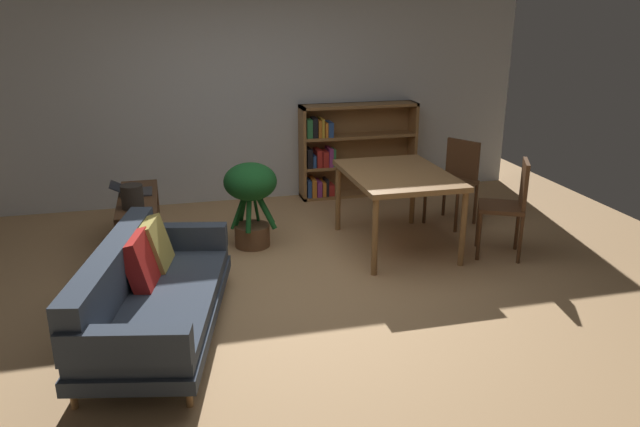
{
  "coord_description": "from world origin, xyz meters",
  "views": [
    {
      "loc": [
        -0.98,
        -4.66,
        2.31
      ],
      "look_at": [
        0.2,
        0.05,
        0.65
      ],
      "focal_mm": 34.47,
      "sensor_mm": 36.0,
      "label": 1
    }
  ],
  "objects_px": {
    "open_laptop": "(133,190)",
    "dining_table": "(397,180)",
    "desk_speaker": "(132,197)",
    "potted_floor_plant": "(251,194)",
    "fabric_couch": "(148,292)",
    "dining_chair_near": "(456,176)",
    "media_console": "(140,224)",
    "dining_chair_far": "(509,203)",
    "bookshelf": "(349,151)"
  },
  "relations": [
    {
      "from": "open_laptop",
      "to": "dining_chair_near",
      "type": "relative_size",
      "value": 0.44
    },
    {
      "from": "desk_speaker",
      "to": "dining_chair_near",
      "type": "xyz_separation_m",
      "value": [
        3.37,
        0.32,
        -0.12
      ]
    },
    {
      "from": "open_laptop",
      "to": "potted_floor_plant",
      "type": "xyz_separation_m",
      "value": [
        1.11,
        -0.33,
        -0.02
      ]
    },
    {
      "from": "potted_floor_plant",
      "to": "dining_chair_near",
      "type": "height_order",
      "value": "dining_chair_near"
    },
    {
      "from": "open_laptop",
      "to": "dining_table",
      "type": "distance_m",
      "value": 2.59
    },
    {
      "from": "media_console",
      "to": "dining_chair_far",
      "type": "distance_m",
      "value": 3.56
    },
    {
      "from": "media_console",
      "to": "potted_floor_plant",
      "type": "distance_m",
      "value": 1.12
    },
    {
      "from": "fabric_couch",
      "to": "desk_speaker",
      "type": "height_order",
      "value": "desk_speaker"
    },
    {
      "from": "desk_speaker",
      "to": "bookshelf",
      "type": "bearing_deg",
      "value": 32.34
    },
    {
      "from": "open_laptop",
      "to": "dining_chair_near",
      "type": "bearing_deg",
      "value": -2.71
    },
    {
      "from": "open_laptop",
      "to": "desk_speaker",
      "type": "height_order",
      "value": "desk_speaker"
    },
    {
      "from": "desk_speaker",
      "to": "dining_chair_far",
      "type": "distance_m",
      "value": 3.5
    },
    {
      "from": "fabric_couch",
      "to": "potted_floor_plant",
      "type": "bearing_deg",
      "value": 57.58
    },
    {
      "from": "media_console",
      "to": "bookshelf",
      "type": "xyz_separation_m",
      "value": [
        2.51,
        1.29,
        0.29
      ]
    },
    {
      "from": "fabric_couch",
      "to": "media_console",
      "type": "height_order",
      "value": "fabric_couch"
    },
    {
      "from": "fabric_couch",
      "to": "dining_chair_near",
      "type": "xyz_separation_m",
      "value": [
        3.24,
        1.69,
        0.19
      ]
    },
    {
      "from": "media_console",
      "to": "dining_table",
      "type": "height_order",
      "value": "dining_table"
    },
    {
      "from": "potted_floor_plant",
      "to": "dining_chair_far",
      "type": "xyz_separation_m",
      "value": [
        2.33,
        -0.84,
        -0.01
      ]
    },
    {
      "from": "desk_speaker",
      "to": "media_console",
      "type": "bearing_deg",
      "value": 85.42
    },
    {
      "from": "dining_chair_near",
      "to": "bookshelf",
      "type": "height_order",
      "value": "bookshelf"
    },
    {
      "from": "open_laptop",
      "to": "bookshelf",
      "type": "distance_m",
      "value": 2.79
    },
    {
      "from": "dining_chair_far",
      "to": "desk_speaker",
      "type": "bearing_deg",
      "value": 168.77
    },
    {
      "from": "fabric_couch",
      "to": "dining_chair_near",
      "type": "distance_m",
      "value": 3.66
    },
    {
      "from": "dining_chair_near",
      "to": "media_console",
      "type": "bearing_deg",
      "value": -179.99
    },
    {
      "from": "dining_chair_near",
      "to": "dining_chair_far",
      "type": "xyz_separation_m",
      "value": [
        0.06,
        -1.0,
        0.01
      ]
    },
    {
      "from": "open_laptop",
      "to": "dining_table",
      "type": "height_order",
      "value": "dining_table"
    },
    {
      "from": "media_console",
      "to": "open_laptop",
      "type": "relative_size",
      "value": 3.14
    },
    {
      "from": "media_console",
      "to": "dining_chair_near",
      "type": "relative_size",
      "value": 1.37
    },
    {
      "from": "fabric_couch",
      "to": "bookshelf",
      "type": "relative_size",
      "value": 1.39
    },
    {
      "from": "desk_speaker",
      "to": "dining_table",
      "type": "bearing_deg",
      "value": -4.73
    },
    {
      "from": "dining_table",
      "to": "bookshelf",
      "type": "height_order",
      "value": "bookshelf"
    },
    {
      "from": "media_console",
      "to": "open_laptop",
      "type": "bearing_deg",
      "value": 103.72
    },
    {
      "from": "desk_speaker",
      "to": "dining_chair_far",
      "type": "bearing_deg",
      "value": -11.23
    },
    {
      "from": "dining_table",
      "to": "bookshelf",
      "type": "relative_size",
      "value": 0.89
    },
    {
      "from": "desk_speaker",
      "to": "potted_floor_plant",
      "type": "height_order",
      "value": "potted_floor_plant"
    },
    {
      "from": "fabric_couch",
      "to": "bookshelf",
      "type": "xyz_separation_m",
      "value": [
        2.41,
        2.98,
        0.23
      ]
    },
    {
      "from": "dining_chair_near",
      "to": "dining_chair_far",
      "type": "height_order",
      "value": "dining_chair_far"
    },
    {
      "from": "dining_chair_far",
      "to": "dining_table",
      "type": "bearing_deg",
      "value": 153.36
    },
    {
      "from": "potted_floor_plant",
      "to": "fabric_couch",
      "type": "bearing_deg",
      "value": -122.42
    },
    {
      "from": "bookshelf",
      "to": "open_laptop",
      "type": "bearing_deg",
      "value": -156.2
    },
    {
      "from": "dining_table",
      "to": "dining_chair_far",
      "type": "distance_m",
      "value": 1.07
    },
    {
      "from": "bookshelf",
      "to": "dining_chair_far",
      "type": "bearing_deg",
      "value": -68.67
    },
    {
      "from": "open_laptop",
      "to": "dining_chair_far",
      "type": "bearing_deg",
      "value": -18.65
    },
    {
      "from": "dining_table",
      "to": "open_laptop",
      "type": "bearing_deg",
      "value": 164.61
    },
    {
      "from": "media_console",
      "to": "dining_chair_near",
      "type": "xyz_separation_m",
      "value": [
        3.34,
        0.0,
        0.26
      ]
    },
    {
      "from": "dining_table",
      "to": "dining_chair_far",
      "type": "bearing_deg",
      "value": -26.64
    },
    {
      "from": "potted_floor_plant",
      "to": "dining_table",
      "type": "bearing_deg",
      "value": -14.6
    },
    {
      "from": "media_console",
      "to": "dining_chair_near",
      "type": "distance_m",
      "value": 3.35
    },
    {
      "from": "desk_speaker",
      "to": "fabric_couch",
      "type": "bearing_deg",
      "value": -84.57
    },
    {
      "from": "potted_floor_plant",
      "to": "open_laptop",
      "type": "bearing_deg",
      "value": 163.65
    }
  ]
}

